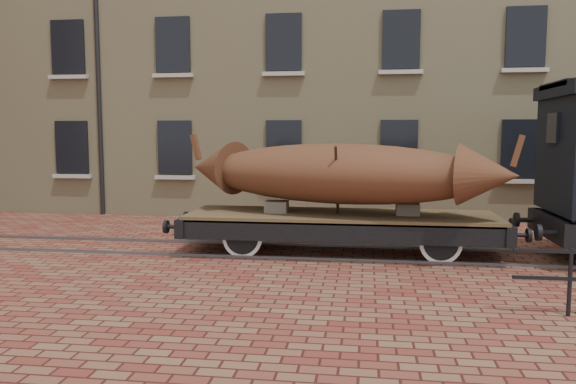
# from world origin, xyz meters

# --- Properties ---
(ground) EXTENTS (90.00, 90.00, 0.00)m
(ground) POSITION_xyz_m (0.00, 0.00, 0.00)
(ground) COLOR maroon
(warehouse_cream) EXTENTS (40.00, 10.19, 14.00)m
(warehouse_cream) POSITION_xyz_m (3.00, 9.99, 7.00)
(warehouse_cream) COLOR tan
(warehouse_cream) RESTS_ON ground
(rail_track) EXTENTS (30.00, 1.52, 0.06)m
(rail_track) POSITION_xyz_m (0.00, 0.00, 0.03)
(rail_track) COLOR #59595E
(rail_track) RESTS_ON ground
(flatcar_wagon) EXTENTS (7.59, 2.06, 1.15)m
(flatcar_wagon) POSITION_xyz_m (-0.49, -0.00, 0.71)
(flatcar_wagon) COLOR brown
(flatcar_wagon) RESTS_ON ground
(iron_boat) EXTENTS (7.41, 3.66, 1.75)m
(iron_boat) POSITION_xyz_m (-0.56, 0.00, 1.78)
(iron_boat) COLOR #592B1D
(iron_boat) RESTS_ON flatcar_wagon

